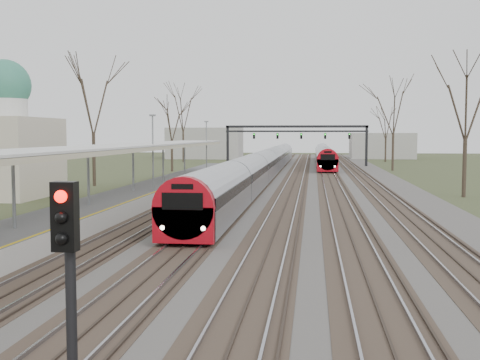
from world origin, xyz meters
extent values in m
cube|color=#474442|center=(0.00, 55.00, 0.05)|extent=(24.00, 160.00, 0.10)
cube|color=#4C3828|center=(-6.00, 55.00, 0.09)|extent=(2.60, 160.00, 0.06)
cube|color=gray|center=(-6.72, 55.00, 0.16)|extent=(0.07, 160.00, 0.12)
cube|color=gray|center=(-5.28, 55.00, 0.16)|extent=(0.07, 160.00, 0.12)
cube|color=#4C3828|center=(-2.50, 55.00, 0.09)|extent=(2.60, 160.00, 0.06)
cube|color=gray|center=(-3.22, 55.00, 0.16)|extent=(0.07, 160.00, 0.12)
cube|color=gray|center=(-1.78, 55.00, 0.16)|extent=(0.07, 160.00, 0.12)
cube|color=#4C3828|center=(1.00, 55.00, 0.09)|extent=(2.60, 160.00, 0.06)
cube|color=gray|center=(0.28, 55.00, 0.16)|extent=(0.07, 160.00, 0.12)
cube|color=gray|center=(1.72, 55.00, 0.16)|extent=(0.07, 160.00, 0.12)
cube|color=#4C3828|center=(4.50, 55.00, 0.09)|extent=(2.60, 160.00, 0.06)
cube|color=gray|center=(3.78, 55.00, 0.16)|extent=(0.07, 160.00, 0.12)
cube|color=gray|center=(5.22, 55.00, 0.16)|extent=(0.07, 160.00, 0.12)
cube|color=#4C3828|center=(8.00, 55.00, 0.09)|extent=(2.60, 160.00, 0.06)
cube|color=gray|center=(7.28, 55.00, 0.16)|extent=(0.07, 160.00, 0.12)
cube|color=gray|center=(8.72, 55.00, 0.16)|extent=(0.07, 160.00, 0.12)
cube|color=#9E9B93|center=(-9.05, 37.50, 0.50)|extent=(3.50, 69.00, 1.00)
cylinder|color=slate|center=(-9.05, 18.00, 2.50)|extent=(0.14, 0.14, 3.00)
cylinder|color=slate|center=(-9.05, 26.00, 2.50)|extent=(0.14, 0.14, 3.00)
cylinder|color=slate|center=(-9.05, 34.00, 2.50)|extent=(0.14, 0.14, 3.00)
cylinder|color=slate|center=(-9.05, 42.00, 2.50)|extent=(0.14, 0.14, 3.00)
cylinder|color=slate|center=(-9.05, 50.00, 2.50)|extent=(0.14, 0.14, 3.00)
cube|color=silver|center=(-9.05, 33.00, 4.05)|extent=(4.10, 50.00, 0.12)
cube|color=#C2B996|center=(-9.05, 33.00, 3.88)|extent=(4.10, 50.00, 0.25)
cylinder|color=silver|center=(-20.00, 38.00, 7.20)|extent=(3.20, 3.20, 2.50)
sphere|color=#307965|center=(-20.00, 38.00, 8.40)|extent=(3.80, 3.80, 3.80)
cube|color=black|center=(-10.00, 85.00, 3.00)|extent=(0.35, 0.35, 6.00)
cube|color=black|center=(10.50, 85.00, 3.00)|extent=(0.35, 0.35, 6.00)
cube|color=black|center=(0.25, 85.00, 5.90)|extent=(21.00, 0.35, 0.35)
cube|color=black|center=(0.25, 85.00, 5.20)|extent=(21.00, 0.25, 0.25)
cube|color=black|center=(-6.00, 84.80, 4.50)|extent=(0.32, 0.22, 0.85)
sphere|color=#0CFF19|center=(-6.00, 84.66, 4.75)|extent=(0.16, 0.16, 0.16)
cube|color=black|center=(-2.50, 84.80, 4.50)|extent=(0.32, 0.22, 0.85)
sphere|color=#0CFF19|center=(-2.50, 84.66, 4.75)|extent=(0.16, 0.16, 0.16)
cube|color=black|center=(1.00, 84.80, 4.50)|extent=(0.32, 0.22, 0.85)
sphere|color=#0CFF19|center=(1.00, 84.66, 4.75)|extent=(0.16, 0.16, 0.16)
cube|color=black|center=(4.50, 84.80, 4.50)|extent=(0.32, 0.22, 0.85)
sphere|color=#0CFF19|center=(4.50, 84.66, 4.75)|extent=(0.16, 0.16, 0.16)
cube|color=black|center=(8.00, 84.80, 4.50)|extent=(0.32, 0.22, 0.85)
sphere|color=#0CFF19|center=(8.00, 84.66, 4.75)|extent=(0.16, 0.16, 0.16)
cylinder|color=#2D231C|center=(-17.00, 48.00, 2.48)|extent=(0.30, 0.30, 4.95)
cylinder|color=#2D231C|center=(14.00, 42.00, 2.25)|extent=(0.30, 0.30, 4.50)
cube|color=#A9ACB3|center=(-2.50, 64.45, 1.10)|extent=(2.55, 90.00, 1.60)
cylinder|color=#A9ACB3|center=(-2.50, 64.45, 1.75)|extent=(2.60, 89.70, 2.60)
cube|color=black|center=(-2.50, 64.45, 1.85)|extent=(2.62, 89.40, 0.55)
cube|color=#A90915|center=(-2.50, 19.55, 1.05)|extent=(2.55, 0.50, 1.50)
cylinder|color=#A90915|center=(-2.50, 19.60, 1.75)|extent=(2.60, 0.60, 2.60)
cube|color=black|center=(-2.50, 19.33, 2.05)|extent=(1.70, 0.12, 0.70)
sphere|color=white|center=(-3.35, 19.35, 0.95)|extent=(0.22, 0.22, 0.22)
sphere|color=white|center=(-1.65, 19.35, 0.95)|extent=(0.22, 0.22, 0.22)
cube|color=black|center=(-2.50, 64.45, 0.17)|extent=(1.80, 89.00, 0.35)
cube|color=#A9ACB3|center=(4.50, 90.31, 1.10)|extent=(2.55, 45.00, 1.60)
cylinder|color=#A9ACB3|center=(4.50, 90.31, 1.75)|extent=(2.60, 44.70, 2.60)
cube|color=black|center=(4.50, 90.31, 1.85)|extent=(2.62, 44.40, 0.55)
cube|color=#A90915|center=(4.50, 67.91, 1.05)|extent=(2.55, 0.50, 1.50)
cylinder|color=#A90915|center=(4.50, 67.96, 1.75)|extent=(2.60, 0.60, 2.60)
cube|color=black|center=(4.50, 67.69, 2.05)|extent=(1.70, 0.12, 0.70)
sphere|color=white|center=(3.65, 67.71, 0.95)|extent=(0.22, 0.22, 0.22)
sphere|color=white|center=(5.35, 67.71, 0.95)|extent=(0.22, 0.22, 0.22)
cube|color=black|center=(4.50, 90.31, 0.17)|extent=(1.80, 44.00, 0.35)
cylinder|color=black|center=(-0.75, 3.79, 2.00)|extent=(0.16, 0.16, 4.00)
cube|color=black|center=(-0.75, 3.64, 3.60)|extent=(0.35, 0.22, 1.00)
sphere|color=#FF0C05|center=(-0.75, 3.51, 3.90)|extent=(0.18, 0.18, 0.18)
camera|label=1|loc=(2.76, -4.50, 4.77)|focal=45.00mm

